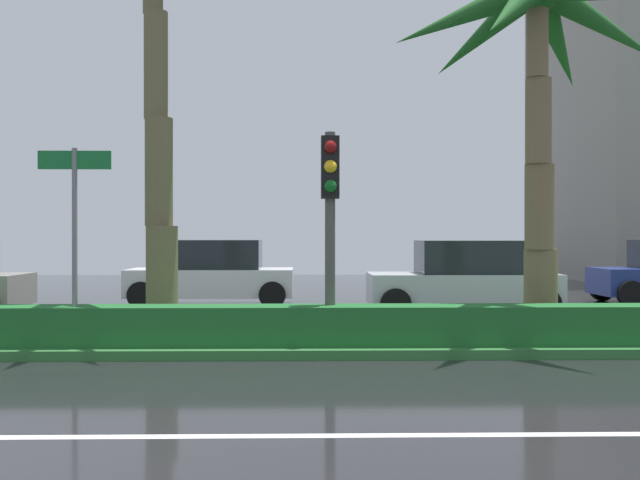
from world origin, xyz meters
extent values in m
cube|color=black|center=(0.00, 9.00, -0.05)|extent=(90.00, 42.00, 0.10)
cube|color=white|center=(0.00, 2.00, 0.00)|extent=(81.00, 0.14, 0.01)
cube|color=#2D6B33|center=(0.00, 8.00, 0.07)|extent=(85.50, 4.00, 0.15)
cube|color=#1E6028|center=(0.00, 6.60, 0.45)|extent=(76.50, 0.70, 0.60)
cylinder|color=brown|center=(0.03, 7.82, 1.07)|extent=(0.54, 0.54, 1.84)
cylinder|color=brown|center=(-0.04, 7.91, 2.91)|extent=(0.47, 0.47, 1.84)
cylinder|color=brown|center=(-0.11, 8.00, 4.75)|extent=(0.41, 0.41, 1.84)
cylinder|color=brown|center=(6.49, 7.79, 0.87)|extent=(0.56, 0.56, 1.44)
cylinder|color=brown|center=(6.45, 7.71, 2.32)|extent=(0.50, 0.50, 1.44)
cylinder|color=brown|center=(6.40, 7.64, 3.76)|extent=(0.43, 0.43, 1.44)
cylinder|color=brown|center=(6.36, 7.57, 5.21)|extent=(0.36, 0.36, 1.44)
cone|color=#1E5521|center=(7.48, 7.72, 5.44)|extent=(2.56, 0.89, 1.68)
cone|color=#1E5521|center=(6.99, 8.46, 5.36)|extent=(1.88, 2.33, 1.81)
cone|color=#1E5521|center=(5.69, 8.51, 5.49)|extent=(1.93, 2.39, 1.59)
cone|color=#1E5521|center=(5.18, 7.71, 5.57)|extent=(2.62, 0.86, 1.43)
cone|color=#1E5521|center=(5.73, 6.67, 5.39)|extent=(1.88, 2.35, 1.76)
cylinder|color=#4C4C47|center=(2.85, 6.73, 1.79)|extent=(0.16, 0.16, 3.29)
cube|color=black|center=(2.85, 6.73, 2.89)|extent=(0.28, 0.32, 0.96)
sphere|color=maroon|center=(2.85, 6.56, 3.19)|extent=(0.20, 0.20, 0.20)
sphere|color=yellow|center=(2.85, 6.56, 2.89)|extent=(0.20, 0.20, 0.20)
sphere|color=#0F591E|center=(2.85, 6.56, 2.59)|extent=(0.20, 0.20, 0.20)
cylinder|color=slate|center=(-1.03, 6.49, 1.65)|extent=(0.08, 0.08, 3.00)
cube|color=#146B2D|center=(-1.03, 6.49, 2.97)|extent=(1.10, 0.03, 0.28)
cylinder|color=black|center=(-4.44, 12.97, 0.34)|extent=(0.68, 0.22, 0.68)
cube|color=white|center=(-0.02, 14.71, 0.60)|extent=(4.30, 1.76, 0.72)
cube|color=#1E2328|center=(0.13, 14.71, 1.34)|extent=(2.30, 1.58, 0.76)
cylinder|color=black|center=(-1.67, 13.81, 0.34)|extent=(0.68, 0.22, 0.68)
cylinder|color=black|center=(-1.67, 15.61, 0.34)|extent=(0.68, 0.22, 0.68)
cylinder|color=black|center=(1.63, 13.81, 0.34)|extent=(0.68, 0.22, 0.68)
cylinder|color=black|center=(1.63, 15.61, 0.34)|extent=(0.68, 0.22, 0.68)
cube|color=silver|center=(6.09, 12.23, 0.60)|extent=(4.30, 1.76, 0.72)
cube|color=#1E2328|center=(6.24, 12.23, 1.34)|extent=(2.30, 1.58, 0.76)
cylinder|color=black|center=(4.44, 11.33, 0.34)|extent=(0.68, 0.22, 0.68)
cylinder|color=black|center=(4.44, 13.13, 0.34)|extent=(0.68, 0.22, 0.68)
cylinder|color=black|center=(7.74, 11.33, 0.34)|extent=(0.68, 0.22, 0.68)
cylinder|color=black|center=(7.74, 13.13, 0.34)|extent=(0.68, 0.22, 0.68)
cylinder|color=black|center=(10.84, 14.01, 0.34)|extent=(0.68, 0.22, 0.68)
cylinder|color=black|center=(10.84, 15.81, 0.34)|extent=(0.68, 0.22, 0.68)
camera|label=1|loc=(2.46, -4.63, 1.81)|focal=41.07mm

